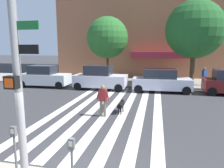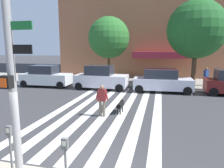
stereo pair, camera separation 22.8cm
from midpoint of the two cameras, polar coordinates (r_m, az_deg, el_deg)
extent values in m
plane|color=#353538|center=(12.18, 2.01, -6.72)|extent=(160.00, 160.00, 0.00)
cube|color=gray|center=(21.53, 7.08, 0.69)|extent=(80.00, 6.00, 0.15)
cube|color=silver|center=(13.11, -11.44, -5.69)|extent=(0.45, 12.77, 0.01)
cube|color=silver|center=(12.77, -7.75, -6.00)|extent=(0.45, 12.77, 0.01)
cube|color=silver|center=(12.49, -3.86, -6.30)|extent=(0.45, 12.77, 0.01)
cube|color=silver|center=(12.26, 0.19, -6.59)|extent=(0.45, 12.77, 0.01)
cube|color=silver|center=(12.10, 4.37, -6.85)|extent=(0.45, 12.77, 0.01)
cube|color=silver|center=(12.00, 8.65, -7.07)|extent=(0.45, 12.77, 0.01)
cube|color=silver|center=(11.97, 12.98, -7.26)|extent=(0.45, 12.77, 0.01)
cube|color=#B62C45|center=(23.55, 13.69, 7.81)|extent=(6.20, 1.60, 0.70)
cylinder|color=gray|center=(5.09, -24.97, 4.17)|extent=(0.18, 0.18, 5.80)
cube|color=black|center=(4.97, -26.13, 0.48)|extent=(0.28, 0.18, 0.28)
cube|color=#E54C14|center=(4.90, -26.87, 0.29)|extent=(0.20, 0.01, 0.20)
cube|color=#19662D|center=(4.92, -22.91, 14.67)|extent=(0.60, 0.03, 0.18)
cube|color=black|center=(4.91, -22.70, 8.84)|extent=(0.56, 0.03, 0.20)
cube|color=#515456|center=(4.87, -11.55, -15.82)|extent=(0.14, 0.10, 0.26)
cube|color=beige|center=(4.82, -11.83, -15.85)|extent=(0.09, 0.01, 0.12)
cylinder|color=#515456|center=(6.27, -25.11, -17.37)|extent=(0.06, 0.06, 1.10)
cube|color=#515456|center=(6.00, -25.59, -11.55)|extent=(0.14, 0.10, 0.26)
cube|color=beige|center=(5.96, -25.92, -11.53)|extent=(0.09, 0.01, 0.12)
cube|color=silver|center=(19.76, -17.34, 1.38)|extent=(4.51, 2.00, 0.93)
cube|color=#232833|center=(19.75, -17.92, 3.83)|extent=(2.26, 1.70, 0.76)
cylinder|color=black|center=(19.82, -11.69, 0.52)|extent=(0.67, 0.24, 0.66)
cylinder|color=black|center=(18.30, -13.73, -0.33)|extent=(0.67, 0.24, 0.66)
cylinder|color=black|center=(21.41, -20.31, 0.79)|extent=(0.67, 0.24, 0.66)
cylinder|color=black|center=(20.02, -22.82, 0.04)|extent=(0.67, 0.24, 0.66)
cube|color=silver|center=(17.68, -2.52, 0.96)|extent=(4.44, 1.96, 0.99)
cube|color=#232833|center=(17.62, -3.09, 3.86)|extent=(2.19, 1.72, 0.81)
cylinder|color=black|center=(18.22, 3.53, -0.11)|extent=(0.66, 0.22, 0.66)
cylinder|color=black|center=(16.50, 2.43, -1.14)|extent=(0.66, 0.22, 0.66)
cylinder|color=black|center=(19.12, -6.76, 0.32)|extent=(0.66, 0.22, 0.66)
cylinder|color=black|center=(17.50, -8.79, -0.62)|extent=(0.66, 0.22, 0.66)
cube|color=silver|center=(17.04, 14.12, 0.13)|extent=(4.63, 2.14, 0.87)
cube|color=#232833|center=(16.92, 13.62, 2.80)|extent=(2.59, 1.82, 0.71)
cylinder|color=black|center=(18.17, 19.59, -0.69)|extent=(0.67, 0.25, 0.66)
cylinder|color=black|center=(16.42, 20.50, -1.82)|extent=(0.67, 0.25, 0.66)
cylinder|color=black|center=(17.98, 8.21, -0.32)|extent=(0.67, 0.25, 0.66)
cylinder|color=black|center=(16.21, 7.88, -1.42)|extent=(0.67, 0.25, 0.66)
cylinder|color=black|center=(18.46, 25.54, -0.93)|extent=(0.67, 0.24, 0.66)
cylinder|color=black|center=(16.77, 26.56, -2.01)|extent=(0.67, 0.24, 0.66)
cylinder|color=#4C3823|center=(20.78, -0.55, 5.14)|extent=(0.25, 0.25, 3.24)
sphere|color=#286628|center=(20.74, -0.56, 12.69)|extent=(4.06, 4.06, 4.06)
cylinder|color=#4C3823|center=(19.51, 22.00, 4.57)|extent=(0.39, 0.39, 3.54)
sphere|color=#1E5623|center=(19.51, 22.61, 13.75)|extent=(4.95, 4.95, 4.95)
cylinder|color=#6B6051|center=(10.72, -2.64, -6.77)|extent=(0.16, 0.16, 0.82)
cylinder|color=#6B6051|center=(10.65, -1.61, -6.86)|extent=(0.16, 0.16, 0.82)
cube|color=maroon|center=(10.50, -2.15, -3.10)|extent=(0.39, 0.26, 0.60)
cylinder|color=maroon|center=(10.57, -3.39, -2.86)|extent=(0.23, 0.10, 0.57)
cylinder|color=maroon|center=(10.42, -0.90, -3.03)|extent=(0.23, 0.10, 0.57)
sphere|color=#936B51|center=(10.42, -2.17, -0.90)|extent=(0.23, 0.23, 0.22)
cylinder|color=black|center=(11.20, 2.85, -5.82)|extent=(0.30, 0.75, 0.26)
sphere|color=black|center=(11.59, 3.37, -4.77)|extent=(0.21, 0.21, 0.20)
cylinder|color=black|center=(10.75, 2.27, -6.21)|extent=(0.05, 0.24, 0.16)
cylinder|color=black|center=(11.54, 2.80, -6.85)|extent=(0.06, 0.06, 0.32)
cylinder|color=black|center=(11.51, 3.48, -6.90)|extent=(0.06, 0.06, 0.32)
cylinder|color=black|center=(11.06, 2.17, -7.59)|extent=(0.06, 0.06, 0.32)
cylinder|color=black|center=(11.03, 2.88, -7.65)|extent=(0.06, 0.06, 0.32)
cylinder|color=#282D4C|center=(20.32, 24.55, 0.71)|extent=(0.21, 0.21, 0.82)
cylinder|color=#282D4C|center=(20.47, 24.94, 0.74)|extent=(0.21, 0.21, 0.82)
cube|color=navy|center=(20.31, 24.89, 2.71)|extent=(0.45, 0.42, 0.60)
cylinder|color=navy|center=(20.13, 24.43, 2.77)|extent=(0.23, 0.20, 0.57)
cylinder|color=navy|center=(20.48, 25.35, 2.81)|extent=(0.23, 0.20, 0.57)
sphere|color=#936B51|center=(20.27, 24.97, 3.85)|extent=(0.31, 0.31, 0.22)
camera|label=1|loc=(0.11, -89.49, 0.09)|focal=33.10mm
camera|label=2|loc=(0.11, 90.51, -0.09)|focal=33.10mm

